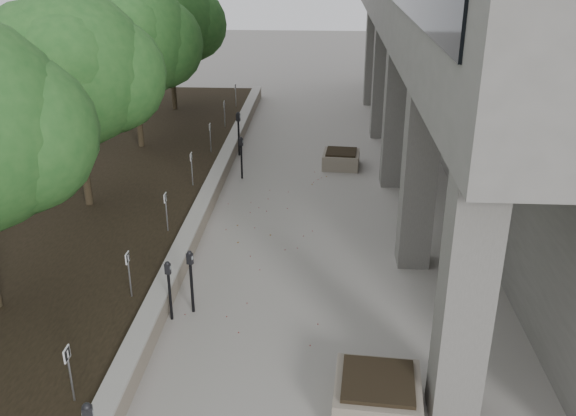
% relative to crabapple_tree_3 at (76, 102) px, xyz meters
% --- Properties ---
extents(retaining_wall, '(0.39, 26.00, 0.50)m').
position_rel_crabapple_tree_3_xyz_m(retaining_wall, '(2.97, 1.00, -2.87)').
color(retaining_wall, gray).
rests_on(retaining_wall, ground).
extents(planting_bed, '(7.00, 26.00, 0.40)m').
position_rel_crabapple_tree_3_xyz_m(planting_bed, '(-0.70, 1.00, -2.92)').
color(planting_bed, black).
rests_on(planting_bed, ground).
extents(crabapple_tree_3, '(4.60, 4.00, 5.44)m').
position_rel_crabapple_tree_3_xyz_m(crabapple_tree_3, '(0.00, 0.00, 0.00)').
color(crabapple_tree_3, '#225520').
rests_on(crabapple_tree_3, planting_bed).
extents(crabapple_tree_4, '(4.60, 4.00, 5.44)m').
position_rel_crabapple_tree_3_xyz_m(crabapple_tree_4, '(0.00, 5.00, 0.00)').
color(crabapple_tree_4, '#225520').
rests_on(crabapple_tree_4, planting_bed).
extents(crabapple_tree_5, '(4.60, 4.00, 5.44)m').
position_rel_crabapple_tree_3_xyz_m(crabapple_tree_5, '(0.00, 10.00, 0.00)').
color(crabapple_tree_5, '#225520').
rests_on(crabapple_tree_5, planting_bed).
extents(parking_sign_2, '(0.04, 0.22, 0.96)m').
position_rel_crabapple_tree_3_xyz_m(parking_sign_2, '(2.45, -7.50, -2.24)').
color(parking_sign_2, black).
rests_on(parking_sign_2, planting_bed).
extents(parking_sign_3, '(0.04, 0.22, 0.96)m').
position_rel_crabapple_tree_3_xyz_m(parking_sign_3, '(2.45, -4.50, -2.24)').
color(parking_sign_3, black).
rests_on(parking_sign_3, planting_bed).
extents(parking_sign_4, '(0.04, 0.22, 0.96)m').
position_rel_crabapple_tree_3_xyz_m(parking_sign_4, '(2.45, -1.50, -2.24)').
color(parking_sign_4, black).
rests_on(parking_sign_4, planting_bed).
extents(parking_sign_5, '(0.04, 0.22, 0.96)m').
position_rel_crabapple_tree_3_xyz_m(parking_sign_5, '(2.45, 1.50, -2.24)').
color(parking_sign_5, black).
rests_on(parking_sign_5, planting_bed).
extents(parking_sign_6, '(0.04, 0.22, 0.96)m').
position_rel_crabapple_tree_3_xyz_m(parking_sign_6, '(2.45, 4.50, -2.24)').
color(parking_sign_6, black).
rests_on(parking_sign_6, planting_bed).
extents(parking_sign_7, '(0.04, 0.22, 0.96)m').
position_rel_crabapple_tree_3_xyz_m(parking_sign_7, '(2.45, 7.50, -2.24)').
color(parking_sign_7, black).
rests_on(parking_sign_7, planting_bed).
extents(parking_sign_8, '(0.04, 0.22, 0.96)m').
position_rel_crabapple_tree_3_xyz_m(parking_sign_8, '(2.45, 10.50, -2.24)').
color(parking_sign_8, black).
rests_on(parking_sign_8, planting_bed).
extents(parking_meter_2, '(0.16, 0.14, 1.36)m').
position_rel_crabapple_tree_3_xyz_m(parking_meter_2, '(3.62, -4.35, -2.44)').
color(parking_meter_2, black).
rests_on(parking_meter_2, ground).
extents(parking_meter_3, '(0.14, 0.11, 1.27)m').
position_rel_crabapple_tree_3_xyz_m(parking_meter_3, '(3.25, -4.64, -2.48)').
color(parking_meter_3, black).
rests_on(parking_meter_3, ground).
extents(parking_meter_4, '(0.15, 0.13, 1.33)m').
position_rel_crabapple_tree_3_xyz_m(parking_meter_4, '(3.63, 3.18, -2.45)').
color(parking_meter_4, black).
rests_on(parking_meter_4, ground).
extents(parking_meter_5, '(0.17, 0.14, 1.52)m').
position_rel_crabapple_tree_3_xyz_m(parking_meter_5, '(3.25, 5.40, -2.36)').
color(parking_meter_5, black).
rests_on(parking_meter_5, ground).
extents(planter_front, '(1.42, 1.42, 0.62)m').
position_rel_crabapple_tree_3_xyz_m(planter_front, '(7.05, -7.00, -2.81)').
color(planter_front, gray).
rests_on(planter_front, ground).
extents(planter_back, '(1.24, 1.24, 0.53)m').
position_rel_crabapple_tree_3_xyz_m(planter_back, '(6.70, 4.44, -2.85)').
color(planter_back, gray).
rests_on(planter_back, ground).
extents(berry_scatter, '(3.30, 14.10, 0.02)m').
position_rel_crabapple_tree_3_xyz_m(berry_scatter, '(4.70, -3.00, -3.11)').
color(berry_scatter, maroon).
rests_on(berry_scatter, ground).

